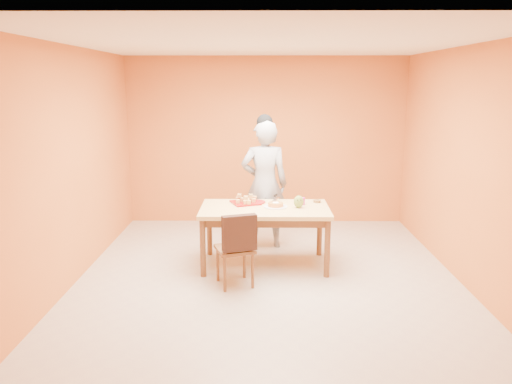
{
  "coord_description": "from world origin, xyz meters",
  "views": [
    {
      "loc": [
        -0.09,
        -5.61,
        2.29
      ],
      "look_at": [
        -0.14,
        0.3,
        0.98
      ],
      "focal_mm": 35.0,
      "sensor_mm": 36.0,
      "label": 1
    }
  ],
  "objects_px": {
    "dining_table": "(265,215)",
    "sponge_cake": "(276,205)",
    "egg_ornament": "(299,202)",
    "magenta_glass": "(302,201)",
    "red_dinner_plate": "(256,202)",
    "checker_tin": "(317,201)",
    "person": "(264,185)",
    "pastry_platter": "(245,203)",
    "dining_chair": "(235,247)"
  },
  "relations": [
    {
      "from": "dining_table",
      "to": "dining_chair",
      "type": "bearing_deg",
      "value": -117.99
    },
    {
      "from": "person",
      "to": "pastry_platter",
      "type": "relative_size",
      "value": 5.39
    },
    {
      "from": "pastry_platter",
      "to": "red_dinner_plate",
      "type": "xyz_separation_m",
      "value": [
        0.14,
        0.05,
        -0.0
      ]
    },
    {
      "from": "egg_ornament",
      "to": "person",
      "type": "bearing_deg",
      "value": 120.29
    },
    {
      "from": "pastry_platter",
      "to": "egg_ornament",
      "type": "relative_size",
      "value": 2.14
    },
    {
      "from": "person",
      "to": "red_dinner_plate",
      "type": "bearing_deg",
      "value": 75.03
    },
    {
      "from": "checker_tin",
      "to": "red_dinner_plate",
      "type": "bearing_deg",
      "value": -178.89
    },
    {
      "from": "dining_chair",
      "to": "pastry_platter",
      "type": "xyz_separation_m",
      "value": [
        0.1,
        0.86,
        0.31
      ]
    },
    {
      "from": "sponge_cake",
      "to": "magenta_glass",
      "type": "xyz_separation_m",
      "value": [
        0.35,
        0.13,
        0.01
      ]
    },
    {
      "from": "red_dinner_plate",
      "to": "magenta_glass",
      "type": "xyz_separation_m",
      "value": [
        0.59,
        -0.11,
        0.04
      ]
    },
    {
      "from": "dining_table",
      "to": "red_dinner_plate",
      "type": "height_order",
      "value": "red_dinner_plate"
    },
    {
      "from": "checker_tin",
      "to": "sponge_cake",
      "type": "bearing_deg",
      "value": -154.69
    },
    {
      "from": "pastry_platter",
      "to": "egg_ornament",
      "type": "height_order",
      "value": "egg_ornament"
    },
    {
      "from": "pastry_platter",
      "to": "magenta_glass",
      "type": "distance_m",
      "value": 0.73
    },
    {
      "from": "dining_chair",
      "to": "sponge_cake",
      "type": "height_order",
      "value": "dining_chair"
    },
    {
      "from": "pastry_platter",
      "to": "sponge_cake",
      "type": "relative_size",
      "value": 1.73
    },
    {
      "from": "dining_table",
      "to": "person",
      "type": "height_order",
      "value": "person"
    },
    {
      "from": "dining_table",
      "to": "person",
      "type": "bearing_deg",
      "value": 89.95
    },
    {
      "from": "pastry_platter",
      "to": "checker_tin",
      "type": "height_order",
      "value": "checker_tin"
    },
    {
      "from": "dining_table",
      "to": "magenta_glass",
      "type": "xyz_separation_m",
      "value": [
        0.48,
        0.15,
        0.14
      ]
    },
    {
      "from": "dining_chair",
      "to": "red_dinner_plate",
      "type": "height_order",
      "value": "dining_chair"
    },
    {
      "from": "red_dinner_plate",
      "to": "magenta_glass",
      "type": "distance_m",
      "value": 0.6
    },
    {
      "from": "sponge_cake",
      "to": "person",
      "type": "bearing_deg",
      "value": 100.14
    },
    {
      "from": "sponge_cake",
      "to": "dining_chair",
      "type": "bearing_deg",
      "value": -125.91
    },
    {
      "from": "sponge_cake",
      "to": "checker_tin",
      "type": "bearing_deg",
      "value": 25.31
    },
    {
      "from": "dining_table",
      "to": "dining_chair",
      "type": "distance_m",
      "value": 0.77
    },
    {
      "from": "sponge_cake",
      "to": "egg_ornament",
      "type": "distance_m",
      "value": 0.29
    },
    {
      "from": "egg_ornament",
      "to": "magenta_glass",
      "type": "height_order",
      "value": "egg_ornament"
    },
    {
      "from": "magenta_glass",
      "to": "person",
      "type": "bearing_deg",
      "value": 127.88
    },
    {
      "from": "sponge_cake",
      "to": "pastry_platter",
      "type": "bearing_deg",
      "value": 153.49
    },
    {
      "from": "magenta_glass",
      "to": "dining_table",
      "type": "bearing_deg",
      "value": -162.98
    },
    {
      "from": "checker_tin",
      "to": "dining_table",
      "type": "bearing_deg",
      "value": -158.31
    },
    {
      "from": "magenta_glass",
      "to": "egg_ornament",
      "type": "bearing_deg",
      "value": -110.45
    },
    {
      "from": "red_dinner_plate",
      "to": "sponge_cake",
      "type": "distance_m",
      "value": 0.35
    },
    {
      "from": "dining_table",
      "to": "magenta_glass",
      "type": "bearing_deg",
      "value": 17.02
    },
    {
      "from": "red_dinner_plate",
      "to": "checker_tin",
      "type": "xyz_separation_m",
      "value": [
        0.79,
        0.02,
        0.01
      ]
    },
    {
      "from": "dining_table",
      "to": "red_dinner_plate",
      "type": "distance_m",
      "value": 0.3
    },
    {
      "from": "checker_tin",
      "to": "dining_chair",
      "type": "bearing_deg",
      "value": -138.04
    },
    {
      "from": "person",
      "to": "pastry_platter",
      "type": "bearing_deg",
      "value": 63.57
    },
    {
      "from": "checker_tin",
      "to": "pastry_platter",
      "type": "bearing_deg",
      "value": -175.9
    },
    {
      "from": "dining_table",
      "to": "pastry_platter",
      "type": "distance_m",
      "value": 0.34
    },
    {
      "from": "person",
      "to": "egg_ornament",
      "type": "bearing_deg",
      "value": 115.77
    },
    {
      "from": "person",
      "to": "red_dinner_plate",
      "type": "height_order",
      "value": "person"
    },
    {
      "from": "pastry_platter",
      "to": "red_dinner_plate",
      "type": "height_order",
      "value": "pastry_platter"
    },
    {
      "from": "red_dinner_plate",
      "to": "sponge_cake",
      "type": "relative_size",
      "value": 1.27
    },
    {
      "from": "sponge_cake",
      "to": "red_dinner_plate",
      "type": "bearing_deg",
      "value": 135.58
    },
    {
      "from": "dining_table",
      "to": "dining_chair",
      "type": "height_order",
      "value": "dining_chair"
    },
    {
      "from": "dining_chair",
      "to": "sponge_cake",
      "type": "bearing_deg",
      "value": 35.48
    },
    {
      "from": "egg_ornament",
      "to": "magenta_glass",
      "type": "distance_m",
      "value": 0.18
    },
    {
      "from": "dining_table",
      "to": "sponge_cake",
      "type": "bearing_deg",
      "value": 5.38
    }
  ]
}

